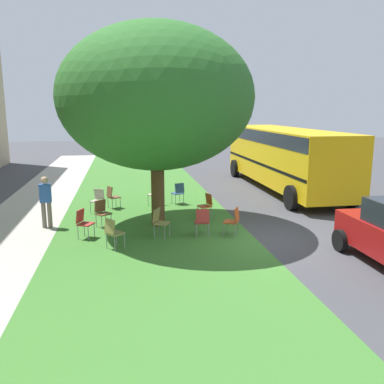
{
  "coord_description": "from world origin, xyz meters",
  "views": [
    {
      "loc": [
        -10.98,
        4.06,
        3.81
      ],
      "look_at": [
        2.94,
        1.67,
        0.93
      ],
      "focal_mm": 38.28,
      "sensor_mm": 36.0,
      "label": 1
    }
  ],
  "objects_px": {
    "chair_8": "(202,220)",
    "school_bus": "(284,153)",
    "chair_0": "(160,221)",
    "chair_7": "(112,195)",
    "chair_10": "(98,199)",
    "street_tree": "(156,98)",
    "chair_5": "(233,219)",
    "pedestrian_0": "(46,200)",
    "chair_2": "(178,192)",
    "chair_9": "(206,204)",
    "chair_3": "(155,192)",
    "chair_4": "(113,231)",
    "chair_6": "(84,221)",
    "chair_1": "(102,211)"
  },
  "relations": [
    {
      "from": "chair_4",
      "to": "chair_6",
      "type": "bearing_deg",
      "value": 37.1
    },
    {
      "from": "chair_6",
      "to": "chair_4",
      "type": "bearing_deg",
      "value": -142.9
    },
    {
      "from": "chair_8",
      "to": "school_bus",
      "type": "bearing_deg",
      "value": -38.18
    },
    {
      "from": "chair_3",
      "to": "school_bus",
      "type": "xyz_separation_m",
      "value": [
        2.29,
        -6.34,
        1.24
      ]
    },
    {
      "from": "chair_10",
      "to": "school_bus",
      "type": "bearing_deg",
      "value": -69.98
    },
    {
      "from": "chair_0",
      "to": "school_bus",
      "type": "relative_size",
      "value": 0.08
    },
    {
      "from": "chair_3",
      "to": "chair_4",
      "type": "bearing_deg",
      "value": 163.03
    },
    {
      "from": "chair_2",
      "to": "chair_8",
      "type": "bearing_deg",
      "value": -178.52
    },
    {
      "from": "chair_4",
      "to": "chair_7",
      "type": "relative_size",
      "value": 1.0
    },
    {
      "from": "chair_2",
      "to": "pedestrian_0",
      "type": "bearing_deg",
      "value": 119.14
    },
    {
      "from": "chair_6",
      "to": "chair_10",
      "type": "distance_m",
      "value": 3.15
    },
    {
      "from": "chair_10",
      "to": "street_tree",
      "type": "bearing_deg",
      "value": -135.27
    },
    {
      "from": "chair_2",
      "to": "school_bus",
      "type": "distance_m",
      "value": 5.99
    },
    {
      "from": "chair_4",
      "to": "chair_5",
      "type": "relative_size",
      "value": 1.0
    },
    {
      "from": "chair_10",
      "to": "school_bus",
      "type": "relative_size",
      "value": 0.08
    },
    {
      "from": "chair_0",
      "to": "pedestrian_0",
      "type": "distance_m",
      "value": 3.91
    },
    {
      "from": "chair_2",
      "to": "chair_7",
      "type": "height_order",
      "value": "same"
    },
    {
      "from": "chair_5",
      "to": "pedestrian_0",
      "type": "height_order",
      "value": "pedestrian_0"
    },
    {
      "from": "chair_2",
      "to": "chair_9",
      "type": "height_order",
      "value": "same"
    },
    {
      "from": "chair_4",
      "to": "chair_7",
      "type": "xyz_separation_m",
      "value": [
        4.81,
        0.12,
        0.0
      ]
    },
    {
      "from": "chair_0",
      "to": "chair_2",
      "type": "distance_m",
      "value": 4.4
    },
    {
      "from": "street_tree",
      "to": "chair_3",
      "type": "distance_m",
      "value": 4.65
    },
    {
      "from": "chair_5",
      "to": "school_bus",
      "type": "xyz_separation_m",
      "value": [
        6.81,
        -4.33,
        1.24
      ]
    },
    {
      "from": "chair_5",
      "to": "street_tree",
      "type": "bearing_deg",
      "value": 53.16
    },
    {
      "from": "chair_2",
      "to": "school_bus",
      "type": "relative_size",
      "value": 0.08
    },
    {
      "from": "street_tree",
      "to": "chair_0",
      "type": "bearing_deg",
      "value": 176.83
    },
    {
      "from": "chair_0",
      "to": "chair_2",
      "type": "xyz_separation_m",
      "value": [
        4.25,
        -1.16,
        0.0
      ]
    },
    {
      "from": "chair_1",
      "to": "chair_10",
      "type": "distance_m",
      "value": 1.98
    },
    {
      "from": "chair_0",
      "to": "chair_6",
      "type": "height_order",
      "value": "same"
    },
    {
      "from": "chair_0",
      "to": "chair_7",
      "type": "relative_size",
      "value": 1.0
    },
    {
      "from": "chair_1",
      "to": "chair_7",
      "type": "distance_m",
      "value": 2.48
    },
    {
      "from": "chair_2",
      "to": "chair_8",
      "type": "xyz_separation_m",
      "value": [
        -4.4,
        -0.11,
        0.0
      ]
    },
    {
      "from": "street_tree",
      "to": "chair_10",
      "type": "xyz_separation_m",
      "value": [
        2.09,
        2.07,
        -3.63
      ]
    },
    {
      "from": "street_tree",
      "to": "chair_2",
      "type": "distance_m",
      "value": 4.77
    },
    {
      "from": "chair_7",
      "to": "chair_8",
      "type": "distance_m",
      "value": 4.93
    },
    {
      "from": "chair_6",
      "to": "chair_8",
      "type": "xyz_separation_m",
      "value": [
        -0.46,
        -3.52,
        0.0
      ]
    },
    {
      "from": "street_tree",
      "to": "chair_5",
      "type": "distance_m",
      "value": 4.51
    },
    {
      "from": "chair_4",
      "to": "school_bus",
      "type": "relative_size",
      "value": 0.08
    },
    {
      "from": "chair_0",
      "to": "chair_1",
      "type": "bearing_deg",
      "value": 50.07
    },
    {
      "from": "chair_4",
      "to": "chair_1",
      "type": "bearing_deg",
      "value": 9.56
    },
    {
      "from": "chair_2",
      "to": "chair_7",
      "type": "relative_size",
      "value": 1.0
    },
    {
      "from": "chair_2",
      "to": "chair_8",
      "type": "distance_m",
      "value": 4.4
    },
    {
      "from": "chair_2",
      "to": "chair_5",
      "type": "bearing_deg",
      "value": -166.74
    },
    {
      "from": "chair_5",
      "to": "school_bus",
      "type": "relative_size",
      "value": 0.08
    },
    {
      "from": "school_bus",
      "to": "chair_9",
      "type": "bearing_deg",
      "value": 134.49
    },
    {
      "from": "chair_8",
      "to": "chair_4",
      "type": "bearing_deg",
      "value": 105.21
    },
    {
      "from": "chair_10",
      "to": "chair_9",
      "type": "bearing_deg",
      "value": -111.75
    },
    {
      "from": "chair_4",
      "to": "chair_7",
      "type": "bearing_deg",
      "value": 1.38
    },
    {
      "from": "chair_1",
      "to": "school_bus",
      "type": "bearing_deg",
      "value": -58.53
    },
    {
      "from": "street_tree",
      "to": "chair_10",
      "type": "bearing_deg",
      "value": 44.73
    }
  ]
}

